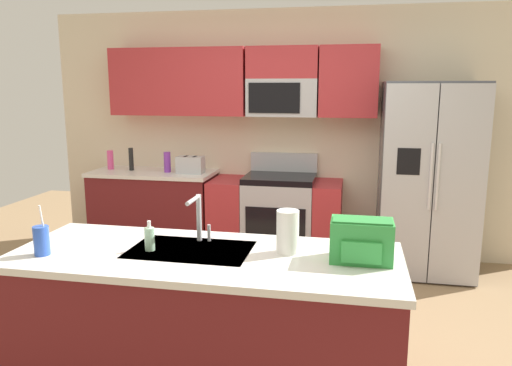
{
  "coord_description": "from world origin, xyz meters",
  "views": [
    {
      "loc": [
        0.75,
        -3.17,
        1.8
      ],
      "look_at": [
        -0.01,
        0.6,
        1.05
      ],
      "focal_mm": 34.71,
      "sensor_mm": 36.0,
      "label": 1
    }
  ],
  "objects_px": {
    "range_oven": "(276,218)",
    "pepper_mill": "(131,159)",
    "refrigerator": "(428,179)",
    "sink_faucet": "(198,214)",
    "paper_towel_roll": "(288,232)",
    "backpack": "(361,240)",
    "toaster": "(190,165)",
    "drink_cup_blue": "(42,240)",
    "bottle_pink": "(110,160)",
    "soap_dispenser": "(150,238)",
    "bottle_purple": "(167,162)"
  },
  "relations": [
    {
      "from": "bottle_purple",
      "to": "backpack",
      "type": "bearing_deg",
      "value": -50.07
    },
    {
      "from": "bottle_purple",
      "to": "bottle_pink",
      "type": "distance_m",
      "value": 0.7
    },
    {
      "from": "refrigerator",
      "to": "toaster",
      "type": "height_order",
      "value": "refrigerator"
    },
    {
      "from": "bottle_purple",
      "to": "backpack",
      "type": "xyz_separation_m",
      "value": [
        2.01,
        -2.41,
        0.01
      ]
    },
    {
      "from": "bottle_pink",
      "to": "sink_faucet",
      "type": "bearing_deg",
      "value": -52.69
    },
    {
      "from": "refrigerator",
      "to": "drink_cup_blue",
      "type": "xyz_separation_m",
      "value": [
        -2.35,
        -2.61,
        0.06
      ]
    },
    {
      "from": "drink_cup_blue",
      "to": "soap_dispenser",
      "type": "xyz_separation_m",
      "value": [
        0.54,
        0.19,
        -0.01
      ]
    },
    {
      "from": "sink_faucet",
      "to": "backpack",
      "type": "distance_m",
      "value": 0.95
    },
    {
      "from": "sink_faucet",
      "to": "backpack",
      "type": "xyz_separation_m",
      "value": [
        0.93,
        -0.14,
        -0.05
      ]
    },
    {
      "from": "pepper_mill",
      "to": "drink_cup_blue",
      "type": "relative_size",
      "value": 0.88
    },
    {
      "from": "refrigerator",
      "to": "pepper_mill",
      "type": "xyz_separation_m",
      "value": [
        -3.09,
        0.07,
        0.1
      ]
    },
    {
      "from": "pepper_mill",
      "to": "drink_cup_blue",
      "type": "xyz_separation_m",
      "value": [
        0.74,
        -2.68,
        -0.04
      ]
    },
    {
      "from": "toaster",
      "to": "sink_faucet",
      "type": "distance_m",
      "value": 2.39
    },
    {
      "from": "drink_cup_blue",
      "to": "paper_towel_roll",
      "type": "height_order",
      "value": "drink_cup_blue"
    },
    {
      "from": "toaster",
      "to": "bottle_pink",
      "type": "relative_size",
      "value": 1.34
    },
    {
      "from": "sink_faucet",
      "to": "paper_towel_roll",
      "type": "height_order",
      "value": "sink_faucet"
    },
    {
      "from": "soap_dispenser",
      "to": "paper_towel_roll",
      "type": "bearing_deg",
      "value": 8.18
    },
    {
      "from": "bottle_pink",
      "to": "sink_faucet",
      "type": "height_order",
      "value": "sink_faucet"
    },
    {
      "from": "range_oven",
      "to": "sink_faucet",
      "type": "height_order",
      "value": "sink_faucet"
    },
    {
      "from": "bottle_pink",
      "to": "drink_cup_blue",
      "type": "height_order",
      "value": "drink_cup_blue"
    },
    {
      "from": "range_oven",
      "to": "sink_faucet",
      "type": "relative_size",
      "value": 4.82
    },
    {
      "from": "pepper_mill",
      "to": "bottle_pink",
      "type": "distance_m",
      "value": 0.27
    },
    {
      "from": "refrigerator",
      "to": "backpack",
      "type": "distance_m",
      "value": 2.46
    },
    {
      "from": "pepper_mill",
      "to": "soap_dispenser",
      "type": "bearing_deg",
      "value": -62.7
    },
    {
      "from": "toaster",
      "to": "drink_cup_blue",
      "type": "distance_m",
      "value": 2.63
    },
    {
      "from": "sink_faucet",
      "to": "paper_towel_roll",
      "type": "xyz_separation_m",
      "value": [
        0.54,
        -0.09,
        -0.05
      ]
    },
    {
      "from": "pepper_mill",
      "to": "paper_towel_roll",
      "type": "distance_m",
      "value": 3.14
    },
    {
      "from": "toaster",
      "to": "soap_dispenser",
      "type": "height_order",
      "value": "toaster"
    },
    {
      "from": "range_oven",
      "to": "sink_faucet",
      "type": "bearing_deg",
      "value": -92.32
    },
    {
      "from": "range_oven",
      "to": "pepper_mill",
      "type": "xyz_separation_m",
      "value": [
        -1.6,
        -0.0,
        0.58
      ]
    },
    {
      "from": "drink_cup_blue",
      "to": "backpack",
      "type": "distance_m",
      "value": 1.72
    },
    {
      "from": "refrigerator",
      "to": "pepper_mill",
      "type": "relative_size",
      "value": 7.5
    },
    {
      "from": "refrigerator",
      "to": "pepper_mill",
      "type": "height_order",
      "value": "refrigerator"
    },
    {
      "from": "pepper_mill",
      "to": "soap_dispenser",
      "type": "height_order",
      "value": "pepper_mill"
    },
    {
      "from": "refrigerator",
      "to": "backpack",
      "type": "bearing_deg",
      "value": -105.26
    },
    {
      "from": "refrigerator",
      "to": "soap_dispenser",
      "type": "bearing_deg",
      "value": -126.64
    },
    {
      "from": "range_oven",
      "to": "soap_dispenser",
      "type": "distance_m",
      "value": 2.57
    },
    {
      "from": "refrigerator",
      "to": "paper_towel_roll",
      "type": "height_order",
      "value": "refrigerator"
    },
    {
      "from": "soap_dispenser",
      "to": "drink_cup_blue",
      "type": "bearing_deg",
      "value": -160.84
    },
    {
      "from": "pepper_mill",
      "to": "drink_cup_blue",
      "type": "distance_m",
      "value": 2.78
    },
    {
      "from": "bottle_purple",
      "to": "paper_towel_roll",
      "type": "height_order",
      "value": "paper_towel_roll"
    },
    {
      "from": "toaster",
      "to": "backpack",
      "type": "bearing_deg",
      "value": -53.81
    },
    {
      "from": "bottle_purple",
      "to": "bottle_pink",
      "type": "height_order",
      "value": "bottle_purple"
    },
    {
      "from": "sink_faucet",
      "to": "soap_dispenser",
      "type": "xyz_separation_m",
      "value": [
        -0.22,
        -0.2,
        -0.1
      ]
    },
    {
      "from": "bottle_pink",
      "to": "drink_cup_blue",
      "type": "xyz_separation_m",
      "value": [
        1.01,
        -2.72,
        -0.02
      ]
    },
    {
      "from": "toaster",
      "to": "backpack",
      "type": "height_order",
      "value": "backpack"
    },
    {
      "from": "range_oven",
      "to": "toaster",
      "type": "relative_size",
      "value": 4.86
    },
    {
      "from": "paper_towel_roll",
      "to": "backpack",
      "type": "bearing_deg",
      "value": -7.89
    },
    {
      "from": "bottle_pink",
      "to": "paper_towel_roll",
      "type": "height_order",
      "value": "paper_towel_roll"
    },
    {
      "from": "bottle_pink",
      "to": "paper_towel_roll",
      "type": "distance_m",
      "value": 3.35
    }
  ]
}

